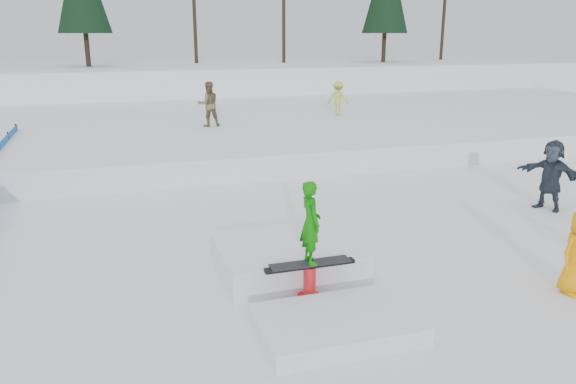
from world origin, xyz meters
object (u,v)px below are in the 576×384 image
object	(u,v)px
spectator_dark	(551,175)
jib_rail_feature	(299,270)
walker_ygreen	(338,98)
walker_olive	(209,104)

from	to	relation	value
spectator_dark	jib_rail_feature	distance (m)	8.04
spectator_dark	jib_rail_feature	world-z (taller)	jib_rail_feature
walker_ygreen	spectator_dark	size ratio (longest dim) A/B	0.84
walker_olive	jib_rail_feature	size ratio (longest dim) A/B	0.40
walker_olive	spectator_dark	world-z (taller)	walker_olive
walker_olive	walker_ygreen	world-z (taller)	walker_olive
walker_olive	walker_ygreen	bearing A→B (deg)	-170.76
walker_olive	spectator_dark	bearing A→B (deg)	118.76
walker_olive	spectator_dark	distance (m)	13.11
walker_ygreen	spectator_dark	world-z (taller)	walker_ygreen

